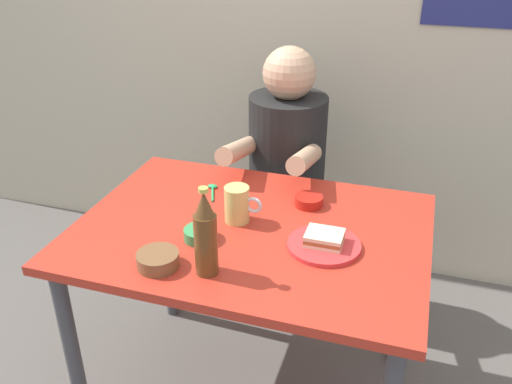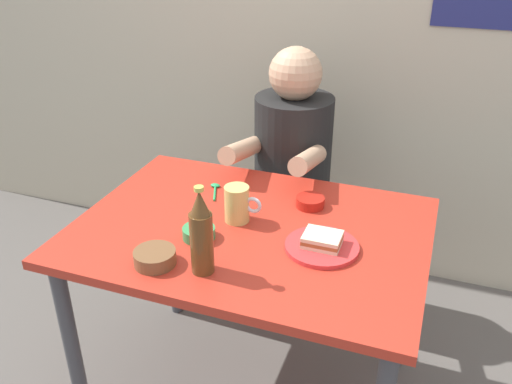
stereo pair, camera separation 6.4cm
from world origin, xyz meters
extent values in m
cube|color=#B72D1E|center=(0.00, 0.00, 0.72)|extent=(1.10, 0.80, 0.03)
cylinder|color=#3F3F44|center=(-0.49, -0.34, 0.35)|extent=(0.05, 0.05, 0.71)
cylinder|color=#3F3F44|center=(-0.49, 0.34, 0.35)|extent=(0.05, 0.05, 0.71)
cylinder|color=#3F3F44|center=(0.49, 0.34, 0.35)|extent=(0.05, 0.05, 0.71)
cylinder|color=#4C4C51|center=(-0.05, 0.63, 0.21)|extent=(0.08, 0.08, 0.41)
cylinder|color=maroon|center=(-0.05, 0.63, 0.43)|extent=(0.34, 0.34, 0.04)
cylinder|color=black|center=(-0.05, 0.63, 0.71)|extent=(0.32, 0.32, 0.52)
sphere|color=tan|center=(-0.05, 0.63, 1.06)|extent=(0.21, 0.21, 0.21)
cylinder|color=tan|center=(-0.18, 0.38, 0.82)|extent=(0.07, 0.31, 0.14)
cylinder|color=tan|center=(0.08, 0.38, 0.82)|extent=(0.07, 0.31, 0.14)
cylinder|color=red|center=(0.24, -0.04, 0.75)|extent=(0.22, 0.22, 0.01)
cube|color=beige|center=(0.24, -0.04, 0.76)|extent=(0.11, 0.09, 0.01)
cube|color=#9E592D|center=(0.24, -0.04, 0.77)|extent=(0.11, 0.09, 0.01)
cube|color=beige|center=(0.24, -0.04, 0.78)|extent=(0.11, 0.09, 0.01)
cylinder|color=#D1BC66|center=(-0.06, 0.02, 0.80)|extent=(0.08, 0.08, 0.12)
torus|color=silver|center=(0.00, 0.02, 0.81)|extent=(0.06, 0.01, 0.06)
cylinder|color=#593819|center=(-0.04, -0.26, 0.83)|extent=(0.06, 0.06, 0.18)
cone|color=#593819|center=(-0.04, -0.26, 0.95)|extent=(0.05, 0.05, 0.07)
cylinder|color=#BFB74C|center=(-0.04, -0.26, 1.00)|extent=(0.03, 0.03, 0.01)
cylinder|color=#388C4C|center=(-0.13, -0.11, 0.76)|extent=(0.10, 0.10, 0.03)
cylinder|color=#5B643A|center=(-0.13, -0.11, 0.77)|extent=(0.08, 0.08, 0.02)
cylinder|color=#B21E14|center=(0.14, 0.19, 0.76)|extent=(0.10, 0.10, 0.03)
cylinder|color=maroon|center=(0.14, 0.19, 0.76)|extent=(0.08, 0.08, 0.02)
cylinder|color=brown|center=(-0.18, -0.28, 0.76)|extent=(0.12, 0.12, 0.04)
cylinder|color=brown|center=(-0.18, -0.28, 0.77)|extent=(0.10, 0.10, 0.02)
cylinder|color=#26A559|center=(-0.20, 0.17, 0.74)|extent=(0.05, 0.11, 0.01)
ellipsoid|color=#26A559|center=(-0.22, 0.22, 0.75)|extent=(0.04, 0.02, 0.01)
camera|label=1|loc=(0.46, -1.39, 1.63)|focal=38.11mm
camera|label=2|loc=(0.52, -1.37, 1.63)|focal=38.11mm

